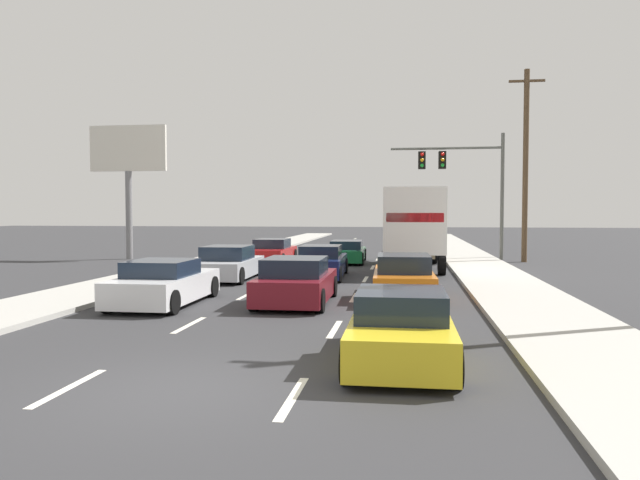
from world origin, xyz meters
name	(u,v)px	position (x,y,z in m)	size (l,w,h in m)	color
ground_plane	(347,259)	(0.00, 25.00, 0.00)	(140.00, 140.00, 0.00)	#333335
sidewalk_right	(481,267)	(6.69, 20.00, 0.07)	(2.88, 80.00, 0.14)	#B2AFA8
sidewalk_left	(203,264)	(-6.69, 20.00, 0.07)	(2.88, 80.00, 0.14)	#B2AFA8
lane_markings	(342,262)	(0.00, 22.37, 0.00)	(3.54, 57.00, 0.01)	silver
car_red	(272,252)	(-3.49, 21.36, 0.57)	(1.94, 4.47, 1.25)	red
car_silver	(228,264)	(-3.57, 14.06, 0.60)	(2.05, 4.35, 1.31)	#B7BABF
car_white	(164,284)	(-3.51, 7.71, 0.59)	(2.00, 4.37, 1.28)	white
car_green	(347,252)	(0.23, 22.33, 0.54)	(1.97, 4.33, 1.15)	#196B38
car_navy	(322,263)	(-0.06, 15.17, 0.59)	(1.96, 4.65, 1.30)	#141E4C
car_maroon	(296,282)	(0.17, 8.41, 0.61)	(2.01, 4.15, 1.33)	maroon
box_truck	(412,224)	(3.53, 18.99, 2.07)	(2.73, 8.46, 3.59)	white
car_orange	(403,278)	(3.19, 9.85, 0.61)	(1.96, 4.32, 1.35)	orange
car_yellow	(401,329)	(3.20, 2.12, 0.58)	(1.84, 4.03, 1.27)	yellow
traffic_signal_mast	(456,170)	(5.95, 25.53, 4.92)	(6.16, 0.69, 6.91)	#595B56
utility_pole_mid	(526,164)	(9.36, 24.08, 5.12)	(1.80, 0.28, 9.96)	brown
roadside_billboard	(128,163)	(-11.95, 22.97, 5.30)	(4.39, 0.36, 7.37)	slate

